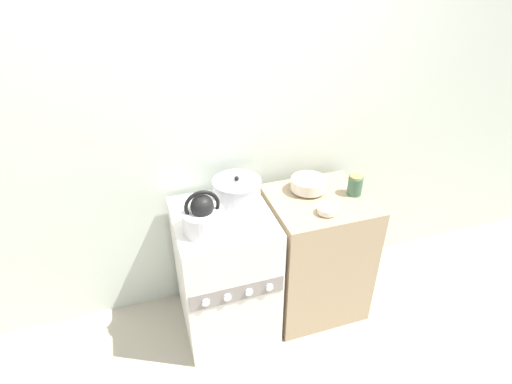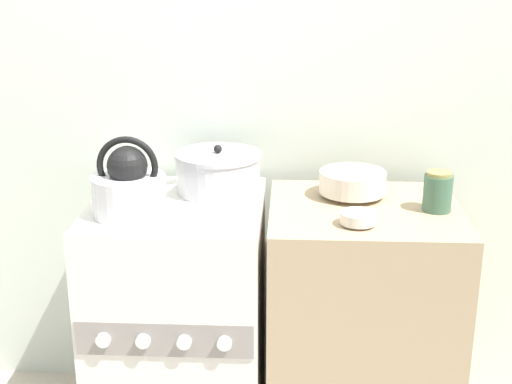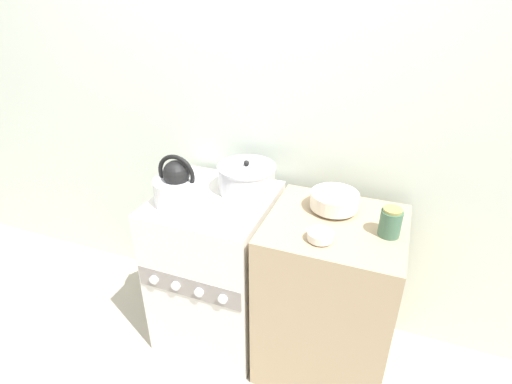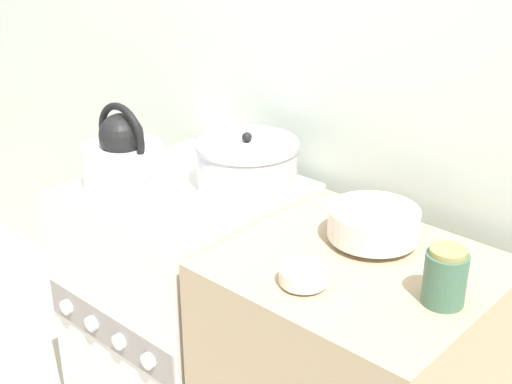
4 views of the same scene
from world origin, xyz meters
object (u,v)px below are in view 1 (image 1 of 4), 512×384
(enamel_bowl, at_px, (308,184))
(small_ceramic_bowl, at_px, (327,210))
(stove, at_px, (225,272))
(cooking_pot, at_px, (237,190))
(kettle, at_px, (204,216))
(storage_jar, at_px, (355,185))

(enamel_bowl, relative_size, small_ceramic_bowl, 2.05)
(stove, bearing_deg, cooking_pot, 45.96)
(cooking_pot, relative_size, enamel_bowl, 1.33)
(kettle, distance_m, storage_jar, 0.95)
(cooking_pot, bearing_deg, small_ceramic_bowl, -34.05)
(kettle, distance_m, cooking_pot, 0.34)
(stove, relative_size, enamel_bowl, 3.94)
(cooking_pot, xyz_separation_m, enamel_bowl, (0.45, -0.04, -0.02))
(small_ceramic_bowl, bearing_deg, kettle, 174.60)
(kettle, bearing_deg, enamel_bowl, 15.74)
(stove, distance_m, small_ceramic_bowl, 0.75)
(kettle, relative_size, small_ceramic_bowl, 2.59)
(kettle, xyz_separation_m, cooking_pot, (0.25, 0.23, -0.02))
(kettle, height_order, cooking_pot, kettle)
(stove, height_order, small_ceramic_bowl, small_ceramic_bowl)
(enamel_bowl, bearing_deg, small_ceramic_bowl, -90.67)
(cooking_pot, relative_size, storage_jar, 2.29)
(storage_jar, bearing_deg, enamel_bowl, 154.49)
(cooking_pot, distance_m, storage_jar, 0.72)
(enamel_bowl, bearing_deg, stove, -170.94)
(kettle, distance_m, enamel_bowl, 0.72)
(stove, height_order, kettle, kettle)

